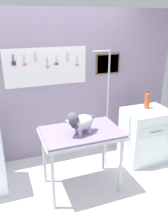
% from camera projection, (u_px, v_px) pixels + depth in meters
% --- Properties ---
extents(ground, '(4.40, 4.00, 0.04)m').
position_uv_depth(ground, '(85.00, 203.00, 2.94)').
color(ground, silver).
extents(rear_wall_panel, '(4.00, 0.11, 2.30)m').
position_uv_depth(rear_wall_panel, '(57.00, 87.00, 3.61)').
color(rear_wall_panel, '#94869F').
rests_on(rear_wall_panel, ground).
extents(grooming_table, '(1.01, 0.65, 0.85)m').
position_uv_depth(grooming_table, '(81.00, 137.00, 2.92)').
color(grooming_table, '#B7B7BC').
rests_on(grooming_table, ground).
extents(grooming_arm, '(0.30, 0.11, 1.77)m').
position_uv_depth(grooming_arm, '(107.00, 116.00, 3.36)').
color(grooming_arm, '#B7B7BC').
rests_on(grooming_arm, ground).
extents(dog, '(0.40, 0.27, 0.30)m').
position_uv_depth(dog, '(80.00, 122.00, 2.76)').
color(dog, silver).
rests_on(dog, grooming_table).
extents(cabinet_right, '(0.68, 0.54, 0.85)m').
position_uv_depth(cabinet_right, '(145.00, 135.00, 3.69)').
color(cabinet_right, white).
rests_on(cabinet_right, ground).
extents(soda_bottle, '(0.08, 0.08, 0.27)m').
position_uv_depth(soda_bottle, '(147.00, 100.00, 3.56)').
color(soda_bottle, '#B74722').
rests_on(soda_bottle, cabinet_right).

